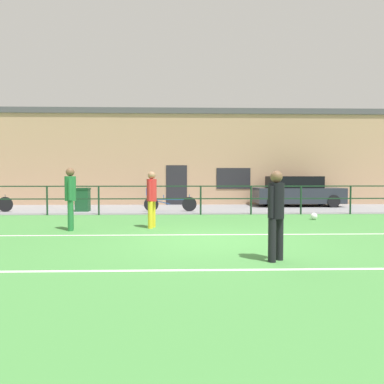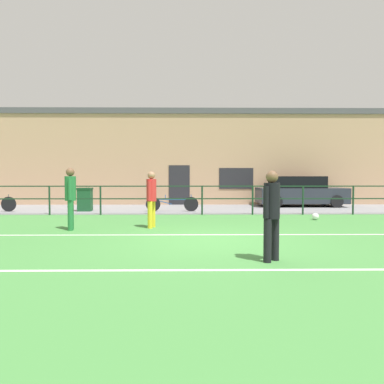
{
  "view_description": "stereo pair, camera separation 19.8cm",
  "coord_description": "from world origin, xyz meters",
  "px_view_note": "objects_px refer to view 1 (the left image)",
  "views": [
    {
      "loc": [
        -0.79,
        -8.52,
        1.51
      ],
      "look_at": [
        -0.44,
        2.82,
        1.03
      ],
      "focal_mm": 34.55,
      "sensor_mm": 36.0,
      "label": 1
    },
    {
      "loc": [
        -0.59,
        -8.52,
        1.51
      ],
      "look_at": [
        -0.44,
        2.82,
        1.03
      ],
      "focal_mm": 34.55,
      "sensor_mm": 36.0,
      "label": 2
    }
  ],
  "objects_px": {
    "player_striker": "(70,195)",
    "spectator_child": "(149,194)",
    "player_goalkeeper": "(276,210)",
    "soccer_ball_match": "(314,216)",
    "trash_bin_0": "(83,199)",
    "parked_car_red": "(297,192)",
    "player_winger": "(152,196)",
    "bicycle_parked_1": "(170,204)"
  },
  "relations": [
    {
      "from": "soccer_ball_match",
      "to": "bicycle_parked_1",
      "type": "relative_size",
      "value": 0.11
    },
    {
      "from": "soccer_ball_match",
      "to": "parked_car_red",
      "type": "relative_size",
      "value": 0.06
    },
    {
      "from": "bicycle_parked_1",
      "to": "trash_bin_0",
      "type": "relative_size",
      "value": 2.23
    },
    {
      "from": "spectator_child",
      "to": "parked_car_red",
      "type": "bearing_deg",
      "value": 158.3
    },
    {
      "from": "soccer_ball_match",
      "to": "parked_car_red",
      "type": "bearing_deg",
      "value": 78.18
    },
    {
      "from": "soccer_ball_match",
      "to": "spectator_child",
      "type": "distance_m",
      "value": 8.67
    },
    {
      "from": "player_winger",
      "to": "bicycle_parked_1",
      "type": "relative_size",
      "value": 0.74
    },
    {
      "from": "player_striker",
      "to": "bicycle_parked_1",
      "type": "distance_m",
      "value": 5.96
    },
    {
      "from": "spectator_child",
      "to": "parked_car_red",
      "type": "relative_size",
      "value": 0.25
    },
    {
      "from": "player_goalkeeper",
      "to": "player_winger",
      "type": "relative_size",
      "value": 0.97
    },
    {
      "from": "player_goalkeeper",
      "to": "bicycle_parked_1",
      "type": "relative_size",
      "value": 0.72
    },
    {
      "from": "bicycle_parked_1",
      "to": "player_striker",
      "type": "bearing_deg",
      "value": -116.43
    },
    {
      "from": "player_goalkeeper",
      "to": "bicycle_parked_1",
      "type": "height_order",
      "value": "player_goalkeeper"
    },
    {
      "from": "player_striker",
      "to": "player_winger",
      "type": "distance_m",
      "value": 2.28
    },
    {
      "from": "player_striker",
      "to": "spectator_child",
      "type": "xyz_separation_m",
      "value": [
        1.49,
        8.29,
        -0.36
      ]
    },
    {
      "from": "player_winger",
      "to": "trash_bin_0",
      "type": "distance_m",
      "value": 6.11
    },
    {
      "from": "player_goalkeeper",
      "to": "soccer_ball_match",
      "type": "height_order",
      "value": "player_goalkeeper"
    },
    {
      "from": "player_striker",
      "to": "player_goalkeeper",
      "type": "bearing_deg",
      "value": -143.31
    },
    {
      "from": "parked_car_red",
      "to": "bicycle_parked_1",
      "type": "distance_m",
      "value": 6.83
    },
    {
      "from": "player_winger",
      "to": "parked_car_red",
      "type": "bearing_deg",
      "value": 153.3
    },
    {
      "from": "bicycle_parked_1",
      "to": "player_winger",
      "type": "bearing_deg",
      "value": -94.67
    },
    {
      "from": "parked_car_red",
      "to": "player_goalkeeper",
      "type": "bearing_deg",
      "value": -109.25
    },
    {
      "from": "soccer_ball_match",
      "to": "trash_bin_0",
      "type": "distance_m",
      "value": 9.43
    },
    {
      "from": "player_striker",
      "to": "soccer_ball_match",
      "type": "height_order",
      "value": "player_striker"
    },
    {
      "from": "spectator_child",
      "to": "trash_bin_0",
      "type": "bearing_deg",
      "value": 27.98
    },
    {
      "from": "spectator_child",
      "to": "bicycle_parked_1",
      "type": "distance_m",
      "value": 3.21
    },
    {
      "from": "player_goalkeeper",
      "to": "player_striker",
      "type": "relative_size",
      "value": 0.92
    },
    {
      "from": "spectator_child",
      "to": "trash_bin_0",
      "type": "xyz_separation_m",
      "value": [
        -2.6,
        -2.79,
        -0.11
      ]
    },
    {
      "from": "parked_car_red",
      "to": "bicycle_parked_1",
      "type": "xyz_separation_m",
      "value": [
        -6.29,
        -2.63,
        -0.39
      ]
    },
    {
      "from": "player_striker",
      "to": "parked_car_red",
      "type": "bearing_deg",
      "value": -62.28
    },
    {
      "from": "player_goalkeeper",
      "to": "spectator_child",
      "type": "relative_size",
      "value": 1.48
    },
    {
      "from": "spectator_child",
      "to": "bicycle_parked_1",
      "type": "relative_size",
      "value": 0.49
    },
    {
      "from": "player_goalkeeper",
      "to": "spectator_child",
      "type": "distance_m",
      "value": 12.65
    },
    {
      "from": "player_goalkeeper",
      "to": "soccer_ball_match",
      "type": "bearing_deg",
      "value": 21.59
    },
    {
      "from": "bicycle_parked_1",
      "to": "trash_bin_0",
      "type": "distance_m",
      "value": 3.76
    },
    {
      "from": "player_winger",
      "to": "bicycle_parked_1",
      "type": "xyz_separation_m",
      "value": [
        0.4,
        4.9,
        -0.6
      ]
    },
    {
      "from": "spectator_child",
      "to": "bicycle_parked_1",
      "type": "bearing_deg",
      "value": 92.09
    },
    {
      "from": "player_goalkeeper",
      "to": "soccer_ball_match",
      "type": "relative_size",
      "value": 6.73
    },
    {
      "from": "player_goalkeeper",
      "to": "bicycle_parked_1",
      "type": "distance_m",
      "value": 9.5
    },
    {
      "from": "spectator_child",
      "to": "soccer_ball_match",
      "type": "bearing_deg",
      "value": 117.28
    },
    {
      "from": "player_striker",
      "to": "trash_bin_0",
      "type": "height_order",
      "value": "player_striker"
    },
    {
      "from": "player_winger",
      "to": "bicycle_parked_1",
      "type": "distance_m",
      "value": 4.95
    }
  ]
}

